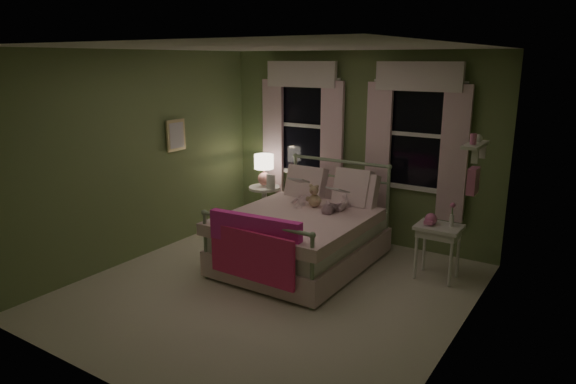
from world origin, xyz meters
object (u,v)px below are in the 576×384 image
Objects in this scene: child_left at (302,180)px; teddy_bear at (314,198)px; bed at (303,235)px; nightstand_right at (439,234)px; nightstand_left at (264,202)px; table_lamp at (264,167)px; child_right at (340,186)px.

teddy_bear is (0.28, -0.16, -0.16)m from child_left.
nightstand_right is (1.54, 0.46, 0.17)m from bed.
bed is 0.77m from child_left.
child_left reaches higher than nightstand_right.
table_lamp reaches higher than nightstand_left.
child_left is 2.53× the size of teddy_bear.
bed is at bearing -35.56° from table_lamp.
nightstand_left is 0.54m from table_lamp.
child_right is 0.36m from teddy_bear.
nightstand_left is at bearing 0.00° from table_lamp.
bed reaches higher than nightstand_left.
nightstand_right is at bearing -8.42° from table_lamp.
table_lamp is at bearing -46.47° from child_left.
teddy_bear is 1.34m from table_lamp.
nightstand_left and nightstand_right have the same top height.
teddy_bear is 0.46× the size of nightstand_left.
nightstand_left is at bearing 144.44° from bed.
child_left is at bearing -24.98° from nightstand_left.
teddy_bear reaches higher than nightstand_right.
bed reaches higher than nightstand_right.
table_lamp is at bearing 153.93° from teddy_bear.
bed is 2.64× the size of child_right.
child_left is at bearing 123.42° from bed.
bed is 0.50m from teddy_bear.
child_right is 1.63m from nightstand_left.
table_lamp is at bearing 0.00° from nightstand_left.
child_right reaches higher than bed.
teddy_bear is 0.65× the size of table_lamp.
nightstand_right is at bearing -8.42° from nightstand_left.
child_left is 1.86m from nightstand_right.
child_right reaches higher than nightstand_left.
child_right is at bearing -16.14° from nightstand_left.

